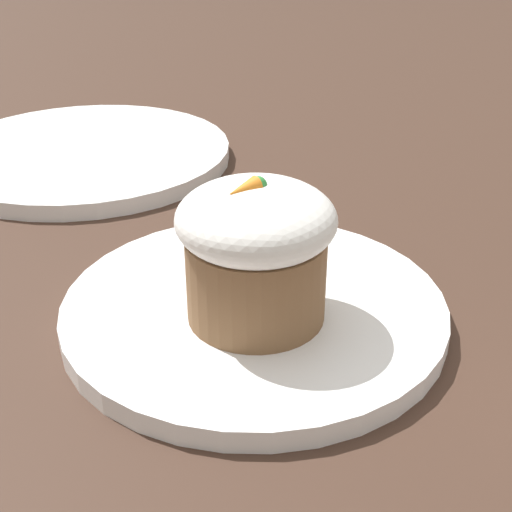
{
  "coord_description": "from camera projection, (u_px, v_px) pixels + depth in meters",
  "views": [
    {
      "loc": [
        0.22,
        0.29,
        0.24
      ],
      "look_at": [
        0.01,
        0.01,
        0.05
      ],
      "focal_mm": 50.0,
      "sensor_mm": 36.0,
      "label": 1
    }
  ],
  "objects": [
    {
      "name": "dessert_plate",
      "position": [
        254.0,
        309.0,
        0.43
      ],
      "size": [
        0.23,
        0.23,
        0.01
      ],
      "color": "white",
      "rests_on": "ground_plane"
    },
    {
      "name": "carrot_cake",
      "position": [
        256.0,
        248.0,
        0.39
      ],
      "size": [
        0.09,
        0.09,
        0.09
      ],
      "color": "brown",
      "rests_on": "dessert_plate"
    },
    {
      "name": "ground_plane",
      "position": [
        254.0,
        318.0,
        0.43
      ],
      "size": [
        4.0,
        4.0,
        0.0
      ],
      "primitive_type": "plane",
      "color": "#3D281E"
    },
    {
      "name": "spoon",
      "position": [
        236.0,
        269.0,
        0.46
      ],
      "size": [
        0.06,
        0.11,
        0.01
      ],
      "color": "silver",
      "rests_on": "dessert_plate"
    },
    {
      "name": "side_plate",
      "position": [
        86.0,
        154.0,
        0.67
      ],
      "size": [
        0.27,
        0.27,
        0.01
      ],
      "color": "white",
      "rests_on": "ground_plane"
    }
  ]
}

